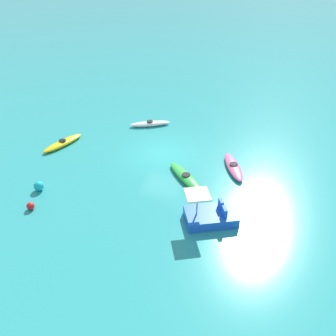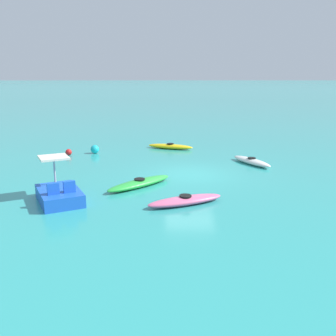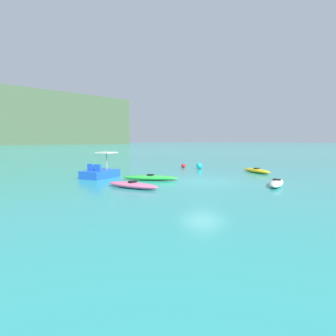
{
  "view_description": "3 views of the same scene",
  "coord_description": "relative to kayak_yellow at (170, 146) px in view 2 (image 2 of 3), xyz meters",
  "views": [
    {
      "loc": [
        -6.08,
        18.45,
        11.31
      ],
      "look_at": [
        -1.2,
        2.63,
        0.74
      ],
      "focal_mm": 38.01,
      "sensor_mm": 36.0,
      "label": 1
    },
    {
      "loc": [
        -18.24,
        1.32,
        4.86
      ],
      "look_at": [
        -0.46,
        1.12,
        0.42
      ],
      "focal_mm": 40.22,
      "sensor_mm": 36.0,
      "label": 2
    },
    {
      "loc": [
        -11.86,
        -12.11,
        2.46
      ],
      "look_at": [
        -0.67,
        2.6,
        0.66
      ],
      "focal_mm": 30.25,
      "sensor_mm": 36.0,
      "label": 3
    }
  ],
  "objects": [
    {
      "name": "ground_plane",
      "position": [
        -6.56,
        -0.89,
        -0.16
      ],
      "size": [
        600.0,
        600.0,
        0.0
      ],
      "primitive_type": "plane",
      "color": "teal"
    },
    {
      "name": "kayak_yellow",
      "position": [
        0.0,
        0.0,
        0.0
      ],
      "size": [
        1.68,
        3.16,
        0.37
      ],
      "color": "yellow",
      "rests_on": "ground_plane"
    },
    {
      "name": "kayak_pink",
      "position": [
        -11.13,
        -0.39,
        0.0
      ],
      "size": [
        1.88,
        3.13,
        0.37
      ],
      "color": "pink",
      "rests_on": "ground_plane"
    },
    {
      "name": "kayak_white",
      "position": [
        -4.48,
        -4.45,
        0.0
      ],
      "size": [
        2.9,
        1.97,
        0.37
      ],
      "color": "white",
      "rests_on": "ground_plane"
    },
    {
      "name": "kayak_green",
      "position": [
        -8.75,
        1.52,
        -0.0
      ],
      "size": [
        2.95,
        3.04,
        0.37
      ],
      "color": "green",
      "rests_on": "ground_plane"
    },
    {
      "name": "pedal_boat_blue",
      "position": [
        -10.73,
        4.54,
        0.17
      ],
      "size": [
        2.81,
        2.39,
        1.68
      ],
      "color": "blue",
      "rests_on": "ground_plane"
    },
    {
      "name": "buoy_red",
      "position": [
        -2.0,
        6.32,
        0.03
      ],
      "size": [
        0.39,
        0.39,
        0.39
      ],
      "primitive_type": "sphere",
      "color": "red",
      "rests_on": "ground_plane"
    },
    {
      "name": "buoy_cyan",
      "position": [
        -1.46,
        4.79,
        0.1
      ],
      "size": [
        0.53,
        0.53,
        0.53
      ],
      "primitive_type": "sphere",
      "color": "#19B7C6",
      "rests_on": "ground_plane"
    }
  ]
}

